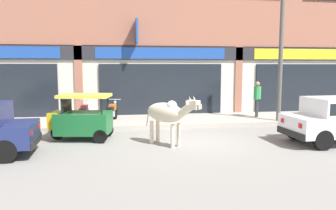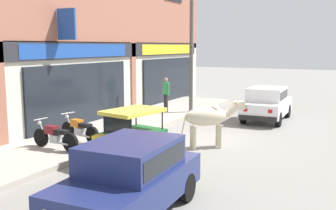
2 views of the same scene
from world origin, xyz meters
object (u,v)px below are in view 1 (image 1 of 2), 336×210
cow (167,113)px  auto_rickshaw (82,120)px  motorcycle_0 (84,113)px  pedestrian (257,95)px  motorcycle_1 (112,112)px  utility_pole (281,59)px

cow → auto_rickshaw: 2.98m
auto_rickshaw → motorcycle_0: size_ratio=1.16×
cow → auto_rickshaw: bearing=154.9°
cow → pedestrian: bearing=40.4°
motorcycle_0 → pedestrian: pedestrian is taller
cow → motorcycle_1: 4.22m
cow → utility_pole: 6.23m
cow → motorcycle_1: size_ratio=0.99×
motorcycle_0 → pedestrian: (7.57, 0.20, 0.60)m
pedestrian → cow: bearing=-139.6°
motorcycle_0 → pedestrian: bearing=1.5°
motorcycle_1 → auto_rickshaw: bearing=-110.4°
auto_rickshaw → pedestrian: pedestrian is taller
cow → motorcycle_1: cow is taller
motorcycle_0 → pedestrian: 7.60m
cow → pedestrian: 6.21m
auto_rickshaw → motorcycle_1: bearing=69.6°
auto_rickshaw → motorcycle_0: (-0.17, 2.57, -0.11)m
cow → motorcycle_0: size_ratio=0.98×
cow → motorcycle_0: 4.79m
auto_rickshaw → motorcycle_1: 2.75m
motorcycle_1 → utility_pole: utility_pole is taller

